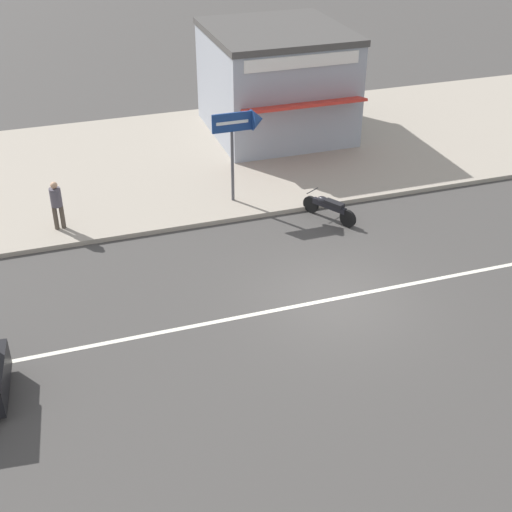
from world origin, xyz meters
TOP-DOWN VIEW (x-y plane):
  - ground_plane at (0.00, 0.00)m, footprint 160.00×160.00m
  - lane_centre_stripe at (0.00, 0.00)m, footprint 50.40×0.14m
  - kerb_strip at (0.00, 9.89)m, footprint 68.00×10.00m
  - motorcycle_0 at (1.56, 4.14)m, footprint 1.15×1.77m
  - arrow_signboard at (-0.43, 6.05)m, footprint 1.65×0.67m
  - pedestrian_mid_kerb at (-6.55, 5.90)m, footprint 0.34×0.34m
  - shopfront_corner_warung at (2.40, 11.50)m, footprint 5.11×6.15m

SIDE VIEW (x-z plane):
  - ground_plane at x=0.00m, z-range 0.00..0.00m
  - lane_centre_stripe at x=0.00m, z-range 0.00..0.01m
  - kerb_strip at x=0.00m, z-range 0.00..0.15m
  - motorcycle_0 at x=1.56m, z-range 0.03..0.82m
  - pedestrian_mid_kerb at x=-6.55m, z-range 0.27..1.83m
  - shopfront_corner_warung at x=2.40m, z-range 0.16..4.20m
  - arrow_signboard at x=-0.43m, z-range 1.18..4.20m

